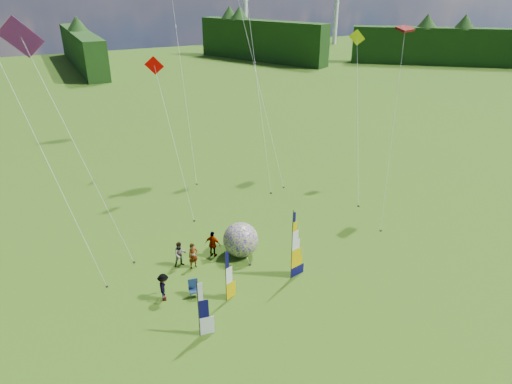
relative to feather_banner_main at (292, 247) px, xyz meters
name	(u,v)px	position (x,y,z in m)	size (l,w,h in m)	color
ground	(302,301)	(-0.53, -2.21, -2.30)	(220.00, 220.00, 0.00)	#4C7715
treeline_ring	(306,241)	(-0.53, -2.21, 1.70)	(210.00, 210.00, 8.00)	#1B3610
feather_banner_main	(292,247)	(0.00, 0.00, 0.00)	(1.25, 0.10, 4.59)	#090742
side_banner_left	(226,277)	(-4.44, -0.20, -0.67)	(0.91, 0.10, 3.25)	#D5AF00
side_banner_far	(199,310)	(-6.82, -2.23, -0.63)	(0.99, 0.10, 3.34)	white
bol_inflatable	(241,240)	(-1.65, 3.82, -1.12)	(2.35, 2.35, 2.35)	#0E009C
spectator_a	(193,256)	(-4.99, 3.85, -1.43)	(0.63, 0.42, 1.74)	#66594C
spectator_b	(180,254)	(-5.69, 4.39, -1.43)	(0.84, 0.41, 1.73)	#66594C
spectator_c	(164,287)	(-7.61, 1.49, -1.43)	(1.11, 0.41, 1.72)	#66594C
spectator_d	(213,244)	(-3.38, 4.47, -1.36)	(1.09, 0.45, 1.87)	#66594C
camp_chair	(194,289)	(-6.00, 0.95, -1.76)	(0.62, 0.62, 1.07)	#132644
kite_whale	(251,44)	(6.05, 17.82, 9.40)	(3.86, 14.97, 23.40)	black
kite_rainbow_delta	(76,137)	(-10.27, 9.47, 5.63)	(8.27, 11.17, 15.85)	#EE0000
kite_parafoil	(395,118)	(11.30, 4.61, 5.36)	(8.30, 8.69, 15.31)	#A20704
small_kite_red	(173,133)	(-2.86, 13.67, 3.63)	(2.71, 10.62, 11.86)	#D00100
small_kite_orange	(258,78)	(5.78, 16.00, 6.78)	(4.60, 11.73, 18.15)	orange
small_kite_yellow	(358,112)	(12.21, 9.84, 4.43)	(6.82, 10.05, 13.45)	#F0F40A
small_kite_pink	(47,156)	(-12.17, 6.95, 5.56)	(6.01, 7.98, 15.71)	#CF277E
small_kite_green	(180,58)	(0.63, 21.48, 8.10)	(4.12, 12.87, 20.79)	green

